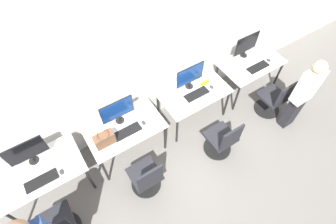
{
  "coord_description": "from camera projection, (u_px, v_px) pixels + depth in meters",
  "views": [
    {
      "loc": [
        -1.29,
        -1.86,
        4.12
      ],
      "look_at": [
        0.0,
        0.14,
        0.87
      ],
      "focal_mm": 28.0,
      "sensor_mm": 36.0,
      "label": 1
    }
  ],
  "objects": [
    {
      "name": "office_chair_left",
      "position": [
        147.0,
        178.0,
        3.95
      ],
      "size": [
        0.48,
        0.48,
        0.87
      ],
      "color": "black",
      "rests_on": "ground_plane"
    },
    {
      "name": "monitor_far_right",
      "position": [
        247.0,
        45.0,
        4.8
      ],
      "size": [
        0.53,
        0.14,
        0.46
      ],
      "color": "black",
      "rests_on": "desk_far_right"
    },
    {
      "name": "mouse_right",
      "position": [
        212.0,
        87.0,
        4.51
      ],
      "size": [
        0.06,
        0.09,
        0.03
      ],
      "color": "#333333",
      "rests_on": "desk_right"
    },
    {
      "name": "monitor_far_left",
      "position": [
        26.0,
        152.0,
        3.5
      ],
      "size": [
        0.53,
        0.14,
        0.46
      ],
      "color": "black",
      "rests_on": "desk_far_left"
    },
    {
      "name": "office_chair_right",
      "position": [
        222.0,
        141.0,
        4.33
      ],
      "size": [
        0.48,
        0.48,
        0.87
      ],
      "color": "black",
      "rests_on": "ground_plane"
    },
    {
      "name": "keyboard_far_left",
      "position": [
        42.0,
        181.0,
        3.53
      ],
      "size": [
        0.44,
        0.16,
        0.02
      ],
      "color": "black",
      "rests_on": "desk_far_left"
    },
    {
      "name": "mouse_far_left",
      "position": [
        62.0,
        172.0,
        3.6
      ],
      "size": [
        0.06,
        0.09,
        0.03
      ],
      "color": "#333333",
      "rests_on": "desk_far_left"
    },
    {
      "name": "keyboard_far_right",
      "position": [
        258.0,
        67.0,
        4.81
      ],
      "size": [
        0.44,
        0.16,
        0.02
      ],
      "color": "black",
      "rests_on": "desk_far_right"
    },
    {
      "name": "placard_right",
      "position": [
        205.0,
        83.0,
        4.54
      ],
      "size": [
        0.16,
        0.03,
        0.08
      ],
      "color": "yellow",
      "rests_on": "desk_right"
    },
    {
      "name": "mouse_left",
      "position": [
        144.0,
        123.0,
        4.07
      ],
      "size": [
        0.06,
        0.09,
        0.03
      ],
      "color": "#333333",
      "rests_on": "desk_left"
    },
    {
      "name": "desk_left",
      "position": [
        125.0,
        130.0,
        4.11
      ],
      "size": [
        1.19,
        0.72,
        0.72
      ],
      "color": "silver",
      "rests_on": "ground_plane"
    },
    {
      "name": "desk_right",
      "position": [
        194.0,
        94.0,
        4.53
      ],
      "size": [
        1.19,
        0.72,
        0.72
      ],
      "color": "silver",
      "rests_on": "ground_plane"
    },
    {
      "name": "monitor_left",
      "position": [
        117.0,
        111.0,
        3.91
      ],
      "size": [
        0.53,
        0.14,
        0.46
      ],
      "color": "black",
      "rests_on": "desk_left"
    },
    {
      "name": "keyboard_right",
      "position": [
        197.0,
        94.0,
        4.43
      ],
      "size": [
        0.44,
        0.16,
        0.02
      ],
      "color": "black",
      "rests_on": "desk_right"
    },
    {
      "name": "keyboard_left",
      "position": [
        127.0,
        132.0,
        3.99
      ],
      "size": [
        0.44,
        0.16,
        0.02
      ],
      "color": "black",
      "rests_on": "desk_left"
    },
    {
      "name": "desk_far_left",
      "position": [
        40.0,
        173.0,
        3.68
      ],
      "size": [
        1.19,
        0.72,
        0.72
      ],
      "color": "silver",
      "rests_on": "ground_plane"
    },
    {
      "name": "wall_back",
      "position": [
        143.0,
        60.0,
        3.95
      ],
      "size": [
        12.0,
        0.05,
        2.8
      ],
      "color": "silver",
      "rests_on": "ground_plane"
    },
    {
      "name": "office_chair_far_right",
      "position": [
        274.0,
        100.0,
        4.84
      ],
      "size": [
        0.48,
        0.48,
        0.87
      ],
      "color": "black",
      "rests_on": "ground_plane"
    },
    {
      "name": "person_far_right",
      "position": [
        303.0,
        94.0,
        4.28
      ],
      "size": [
        0.36,
        0.2,
        1.55
      ],
      "color": "#232328",
      "rests_on": "ground_plane"
    },
    {
      "name": "handbag",
      "position": [
        104.0,
        139.0,
        3.79
      ],
      "size": [
        0.3,
        0.18,
        0.25
      ],
      "color": "brown",
      "rests_on": "desk_left"
    },
    {
      "name": "monitor_right",
      "position": [
        190.0,
        76.0,
        4.33
      ],
      "size": [
        0.53,
        0.14,
        0.46
      ],
      "color": "black",
      "rests_on": "desk_right"
    },
    {
      "name": "mouse_far_right",
      "position": [
        269.0,
        60.0,
        4.91
      ],
      "size": [
        0.06,
        0.09,
        0.03
      ],
      "color": "#333333",
      "rests_on": "desk_far_right"
    },
    {
      "name": "ground_plane",
      "position": [
        172.0,
        146.0,
        4.66
      ],
      "size": [
        20.0,
        20.0,
        0.0
      ],
      "primitive_type": "plane",
      "color": "slate"
    },
    {
      "name": "desk_far_right",
      "position": [
        251.0,
        65.0,
        4.96
      ],
      "size": [
        1.19,
        0.72,
        0.72
      ],
      "color": "silver",
      "rests_on": "ground_plane"
    }
  ]
}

